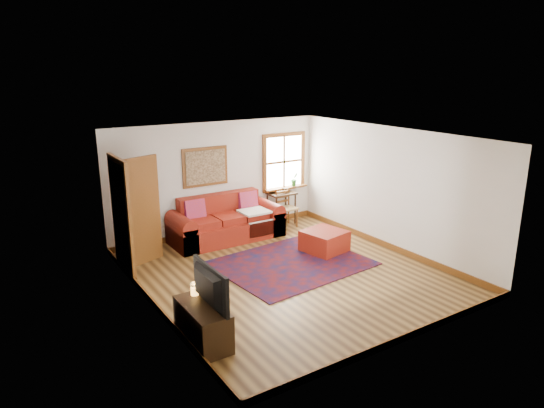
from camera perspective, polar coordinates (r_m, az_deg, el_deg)
ground at (r=8.90m, az=1.83°, el=-8.16°), size 5.50×5.50×0.00m
room_envelope at (r=8.38m, az=1.87°, el=2.25°), size 5.04×5.54×2.52m
window at (r=11.61m, az=1.58°, el=4.33°), size 1.18×0.20×1.38m
doorway at (r=9.17m, az=-16.06°, el=-0.94°), size 0.89×1.08×2.14m
framed_artwork at (r=10.56m, az=-7.85°, el=4.36°), size 1.05×0.07×0.85m
persian_rug at (r=9.32m, az=2.30°, el=-6.97°), size 2.89×2.39×0.02m
red_leather_sofa at (r=10.59m, az=-5.46°, el=-2.44°), size 2.43×1.00×0.95m
red_ottoman at (r=9.90m, az=6.18°, el=-4.37°), size 0.89×0.89×0.43m
side_table at (r=11.50m, az=1.11°, el=0.75°), size 0.63×0.48×0.76m
ladder_back_chair at (r=11.34m, az=1.59°, el=-0.27°), size 0.43×0.41×0.89m
media_cabinet at (r=6.79m, az=-8.15°, el=-13.81°), size 0.45×0.99×0.55m
television at (r=6.51m, az=-8.03°, el=-9.67°), size 0.13×0.97×0.56m
candle_hurricane at (r=6.92m, az=-9.10°, el=-9.91°), size 0.12×0.12×0.18m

